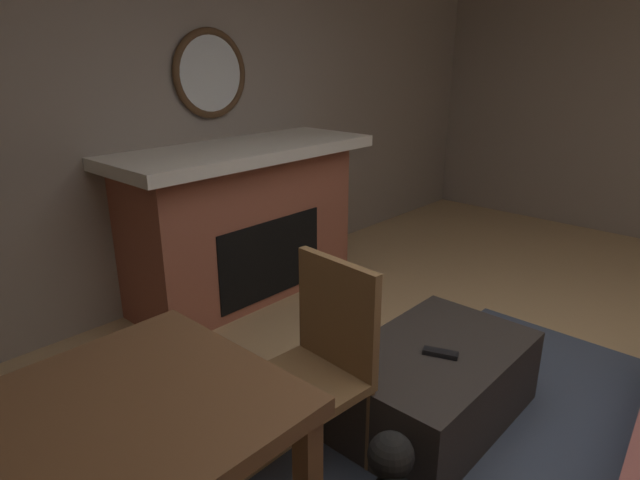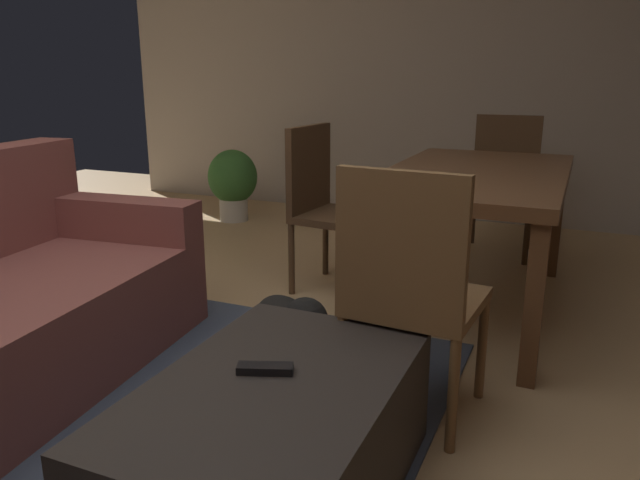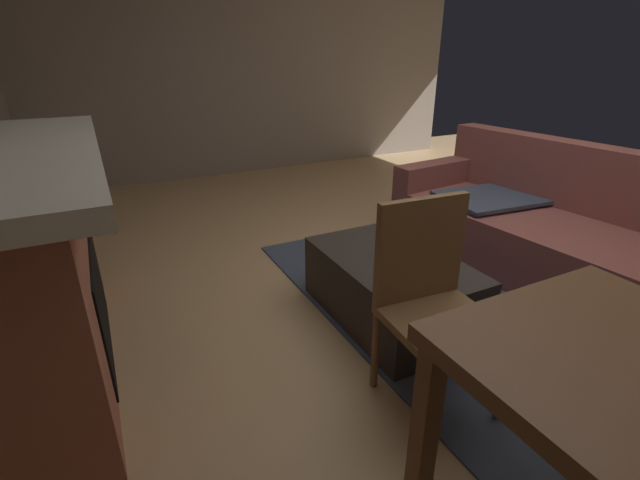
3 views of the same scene
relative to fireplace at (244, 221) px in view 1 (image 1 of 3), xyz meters
name	(u,v)px [view 1 (image 1 of 3)]	position (x,y,z in m)	size (l,w,h in m)	color
floor	(534,473)	(0.37, 2.34, -0.57)	(9.22, 9.22, 0.00)	tan
wall_back_fireplace_side	(159,98)	(0.37, -0.38, 0.87)	(8.08, 0.12, 2.87)	gray
fireplace	(244,221)	(0.00, 0.00, 0.00)	(1.93, 0.76, 1.12)	#9E5642
round_wall_mirror	(211,74)	(0.00, -0.29, 1.01)	(0.61, 0.05, 0.61)	#4C331E
ottoman_coffee_table	(433,384)	(0.35, 1.82, -0.37)	(1.01, 0.65, 0.40)	#2D2826
tv_remote	(440,353)	(0.39, 1.86, -0.16)	(0.05, 0.16, 0.02)	black
dining_chair_west	(319,357)	(0.93, 1.60, -0.04)	(0.47, 0.47, 0.93)	brown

